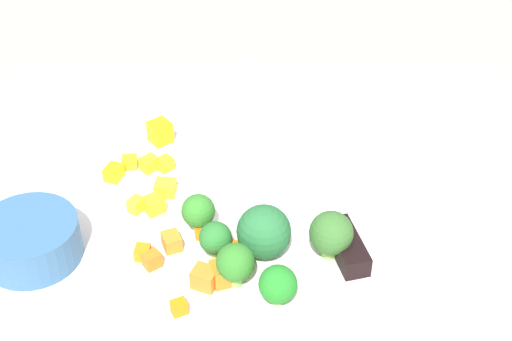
% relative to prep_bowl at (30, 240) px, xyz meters
% --- Properties ---
extents(ground_plane, '(4.00, 4.00, 0.00)m').
position_rel_prep_bowl_xyz_m(ground_plane, '(0.17, 0.10, -0.03)').
color(ground_plane, '#A29782').
extents(cutting_board, '(0.52, 0.40, 0.01)m').
position_rel_prep_bowl_xyz_m(cutting_board, '(0.17, 0.10, -0.02)').
color(cutting_board, white).
rests_on(cutting_board, ground_plane).
extents(prep_bowl, '(0.08, 0.08, 0.03)m').
position_rel_prep_bowl_xyz_m(prep_bowl, '(0.00, 0.00, 0.00)').
color(prep_bowl, '#345E89').
rests_on(prep_bowl, cutting_board).
extents(chef_knife, '(0.11, 0.33, 0.02)m').
position_rel_prep_bowl_xyz_m(chef_knife, '(0.22, 0.10, -0.01)').
color(chef_knife, silver).
rests_on(chef_knife, cutting_board).
extents(carrot_dice_0, '(0.02, 0.02, 0.02)m').
position_rel_prep_bowl_xyz_m(carrot_dice_0, '(0.15, -0.02, -0.01)').
color(carrot_dice_0, orange).
rests_on(carrot_dice_0, cutting_board).
extents(carrot_dice_1, '(0.01, 0.01, 0.01)m').
position_rel_prep_bowl_xyz_m(carrot_dice_1, '(0.09, -0.00, -0.01)').
color(carrot_dice_1, orange).
rests_on(carrot_dice_1, cutting_board).
extents(carrot_dice_2, '(0.02, 0.02, 0.01)m').
position_rel_prep_bowl_xyz_m(carrot_dice_2, '(0.10, -0.01, -0.01)').
color(carrot_dice_2, orange).
rests_on(carrot_dice_2, cutting_board).
extents(carrot_dice_3, '(0.02, 0.02, 0.01)m').
position_rel_prep_bowl_xyz_m(carrot_dice_3, '(0.11, 0.01, -0.01)').
color(carrot_dice_3, orange).
rests_on(carrot_dice_3, cutting_board).
extents(carrot_dice_4, '(0.03, 0.03, 0.02)m').
position_rel_prep_bowl_xyz_m(carrot_dice_4, '(0.16, -0.01, -0.01)').
color(carrot_dice_4, orange).
rests_on(carrot_dice_4, cutting_board).
extents(carrot_dice_5, '(0.01, 0.01, 0.01)m').
position_rel_prep_bowl_xyz_m(carrot_dice_5, '(0.12, -0.06, -0.01)').
color(carrot_dice_5, orange).
rests_on(carrot_dice_5, cutting_board).
extents(carrot_dice_6, '(0.02, 0.02, 0.02)m').
position_rel_prep_bowl_xyz_m(carrot_dice_6, '(0.14, -0.03, -0.01)').
color(carrot_dice_6, orange).
rests_on(carrot_dice_6, cutting_board).
extents(carrot_dice_7, '(0.01, 0.01, 0.01)m').
position_rel_prep_bowl_xyz_m(carrot_dice_7, '(0.13, 0.02, -0.01)').
color(carrot_dice_7, orange).
rests_on(carrot_dice_7, cutting_board).
extents(pepper_dice_0, '(0.02, 0.02, 0.01)m').
position_rel_prep_bowl_xyz_m(pepper_dice_0, '(0.09, 0.11, -0.01)').
color(pepper_dice_0, gold).
rests_on(pepper_dice_0, cutting_board).
extents(pepper_dice_1, '(0.02, 0.02, 0.01)m').
position_rel_prep_bowl_xyz_m(pepper_dice_1, '(0.05, 0.10, -0.01)').
color(pepper_dice_1, yellow).
rests_on(pepper_dice_1, cutting_board).
extents(pepper_dice_2, '(0.02, 0.02, 0.01)m').
position_rel_prep_bowl_xyz_m(pepper_dice_2, '(0.10, 0.08, -0.01)').
color(pepper_dice_2, yellow).
rests_on(pepper_dice_2, cutting_board).
extents(pepper_dice_3, '(0.02, 0.02, 0.01)m').
position_rel_prep_bowl_xyz_m(pepper_dice_3, '(0.09, 0.05, -0.01)').
color(pepper_dice_3, yellow).
rests_on(pepper_dice_3, cutting_board).
extents(pepper_dice_4, '(0.02, 0.02, 0.01)m').
position_rel_prep_bowl_xyz_m(pepper_dice_4, '(0.08, 0.11, -0.01)').
color(pepper_dice_4, yellow).
rests_on(pepper_dice_4, cutting_board).
extents(pepper_dice_5, '(0.03, 0.03, 0.02)m').
position_rel_prep_bowl_xyz_m(pepper_dice_5, '(0.08, 0.16, -0.01)').
color(pepper_dice_5, yellow).
rests_on(pepper_dice_5, cutting_board).
extents(pepper_dice_6, '(0.01, 0.01, 0.01)m').
position_rel_prep_bowl_xyz_m(pepper_dice_6, '(0.06, 0.11, -0.01)').
color(pepper_dice_6, yellow).
rests_on(pepper_dice_6, cutting_board).
extents(pepper_dice_7, '(0.02, 0.02, 0.01)m').
position_rel_prep_bowl_xyz_m(pepper_dice_7, '(0.07, 0.06, -0.01)').
color(pepper_dice_7, yellow).
rests_on(pepper_dice_7, cutting_board).
extents(broccoli_floret_0, '(0.03, 0.03, 0.03)m').
position_rel_prep_bowl_xyz_m(broccoli_floret_0, '(0.14, 0.00, 0.00)').
color(broccoli_floret_0, '#90C15B').
rests_on(broccoli_floret_0, cutting_board).
extents(broccoli_floret_1, '(0.04, 0.04, 0.04)m').
position_rel_prep_bowl_xyz_m(broccoli_floret_1, '(0.18, 0.01, 0.01)').
color(broccoli_floret_1, '#83B25A').
rests_on(broccoli_floret_1, cutting_board).
extents(broccoli_floret_2, '(0.03, 0.03, 0.04)m').
position_rel_prep_bowl_xyz_m(broccoli_floret_2, '(0.16, -0.03, 0.01)').
color(broccoli_floret_2, '#87BF59').
rests_on(broccoli_floret_2, cutting_board).
extents(broccoli_floret_3, '(0.03, 0.03, 0.04)m').
position_rel_prep_bowl_xyz_m(broccoli_floret_3, '(0.23, 0.00, 0.01)').
color(broccoli_floret_3, '#86B857').
rests_on(broccoli_floret_3, cutting_board).
extents(broccoli_floret_4, '(0.03, 0.03, 0.04)m').
position_rel_prep_bowl_xyz_m(broccoli_floret_4, '(0.13, 0.03, 0.00)').
color(broccoli_floret_4, '#86BF61').
rests_on(broccoli_floret_4, cutting_board).
extents(broccoli_floret_5, '(0.03, 0.03, 0.03)m').
position_rel_prep_bowl_xyz_m(broccoli_floret_5, '(0.19, -0.05, 0.00)').
color(broccoli_floret_5, '#90C16D').
rests_on(broccoli_floret_5, cutting_board).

